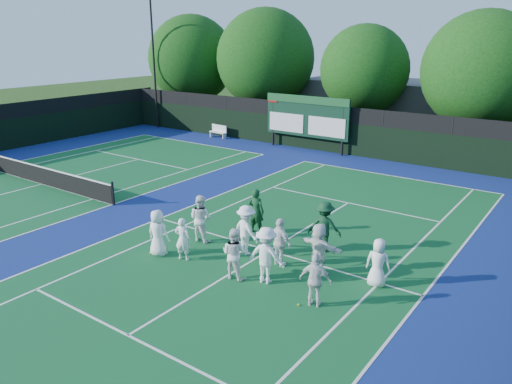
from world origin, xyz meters
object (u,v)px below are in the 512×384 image
Objects in this scene: tennis_net at (41,175)px; bench at (219,131)px; scoreboard at (307,117)px; coach_left at (256,211)px.

tennis_net reaches higher than bench.
bench is (-7.25, -0.22, -1.68)m from scoreboard.
scoreboard is at bearing 64.40° from tennis_net.
coach_left reaches higher than tennis_net.
scoreboard is 7.44m from bench.
coach_left is at bearing -45.77° from bench.
tennis_net is 12.71m from coach_left.
tennis_net is 7.41× the size of bench.
scoreboard is at bearing 1.72° from bench.
bench is (-0.26, 14.37, 0.01)m from tennis_net.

